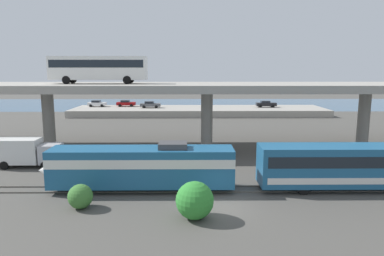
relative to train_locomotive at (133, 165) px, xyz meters
The scene contains 16 objects.
ground_plane 8.45m from the train_locomotive, 29.35° to the right, with size 260.00×260.00×0.00m, color #4C4944.
rail_strip_near 7.46m from the train_locomotive, ahead, with size 110.00×0.12×0.12m, color #59544C.
rail_strip_far 7.46m from the train_locomotive, ahead, with size 110.00×0.12×0.12m, color #59544C.
train_locomotive is the anchor object (origin of this frame).
train_coach_lead 20.86m from the train_locomotive, ahead, with size 20.07×3.04×3.86m.
highway_overpass 18.35m from the train_locomotive, 66.03° to the left, with size 96.00×12.22×8.45m.
transit_bus_on_overpass 18.99m from the train_locomotive, 112.38° to the left, with size 12.00×2.68×3.40m.
service_truck_west 14.54m from the train_locomotive, 149.08° to the left, with size 6.80×2.46×3.04m.
pier_parking_lot 51.51m from the train_locomotive, 82.06° to the left, with size 56.76×12.71×1.50m, color #9E998E.
parked_car_0 56.71m from the train_locomotive, 66.47° to the left, with size 4.56×1.84×1.50m.
parked_car_1 54.96m from the train_locomotive, 100.51° to the left, with size 4.34×1.93×1.50m.
parked_car_2 56.17m from the train_locomotive, 107.35° to the left, with size 4.20×1.91×1.50m.
parked_car_3 51.20m from the train_locomotive, 94.46° to the left, with size 4.55×1.97×1.50m.
harbor_water 74.37m from the train_locomotive, 84.51° to the left, with size 140.00×36.00×0.01m, color #385B7A.
shrub_left 5.38m from the train_locomotive, 129.60° to the right, with size 1.85×1.85×1.85m, color #3A7130.
shrub_right 7.94m from the train_locomotive, 49.00° to the right, with size 2.66×2.66×2.66m, color #308631.
Camera 1 is at (-2.34, -25.26, 10.35)m, focal length 33.11 mm.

